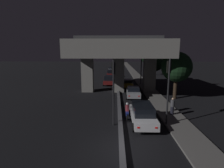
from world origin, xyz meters
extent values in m
plane|color=black|center=(0.00, 0.00, 0.00)|extent=(200.00, 200.00, 0.00)
cube|color=#4C4C51|center=(0.00, 35.00, 0.13)|extent=(0.35, 126.00, 0.26)
cube|color=#5B5956|center=(4.87, 28.00, 0.08)|extent=(2.27, 126.00, 0.16)
cube|color=gray|center=(-4.69, 16.28, 2.66)|extent=(1.72, 1.31, 5.32)
cube|color=gray|center=(4.69, 16.28, 2.66)|extent=(1.72, 1.31, 5.32)
cube|color=gray|center=(0.00, 16.28, 2.66)|extent=(1.72, 1.31, 5.32)
cube|color=gray|center=(0.00, 16.28, 6.41)|extent=(13.22, 13.28, 2.18)
cube|color=#333335|center=(0.00, 16.28, 7.95)|extent=(13.22, 0.40, 0.90)
cylinder|color=black|center=(-0.58, 3.77, 2.72)|extent=(0.14, 0.14, 5.44)
cube|color=black|center=(-0.58, 3.95, 4.77)|extent=(0.30, 0.28, 0.95)
sphere|color=black|center=(-0.58, 4.10, 5.06)|extent=(0.18, 0.18, 0.18)
sphere|color=yellow|center=(-0.58, 4.10, 4.77)|extent=(0.18, 0.18, 0.18)
sphere|color=black|center=(-0.58, 4.10, 4.47)|extent=(0.18, 0.18, 0.18)
cylinder|color=black|center=(3.84, 3.77, 2.77)|extent=(0.14, 0.14, 5.55)
cube|color=black|center=(3.84, 3.95, 4.87)|extent=(0.30, 0.28, 0.95)
sphere|color=black|center=(3.84, 4.10, 5.17)|extent=(0.18, 0.18, 0.18)
sphere|color=yellow|center=(3.84, 4.10, 4.87)|extent=(0.18, 0.18, 0.18)
sphere|color=black|center=(3.84, 4.10, 4.58)|extent=(0.18, 0.18, 0.18)
cylinder|color=#2D2D30|center=(4.25, 21.90, 4.45)|extent=(0.18, 0.18, 8.89)
cylinder|color=#2D2D30|center=(3.10, 21.90, 8.74)|extent=(2.30, 0.10, 0.10)
ellipsoid|color=#F2B759|center=(1.95, 21.90, 8.64)|extent=(0.56, 0.32, 0.24)
cube|color=silver|center=(1.89, 4.11, 0.67)|extent=(1.83, 4.71, 0.65)
cube|color=black|center=(1.89, 4.11, 1.35)|extent=(1.61, 2.83, 0.71)
cylinder|color=black|center=(1.00, 5.67, 0.34)|extent=(0.20, 0.68, 0.68)
cylinder|color=black|center=(2.78, 5.67, 0.34)|extent=(0.20, 0.68, 0.68)
cylinder|color=black|center=(1.00, 2.56, 0.34)|extent=(0.20, 0.68, 0.68)
cylinder|color=black|center=(2.78, 2.56, 0.34)|extent=(0.20, 0.68, 0.68)
cube|color=red|center=(1.25, 1.75, 0.70)|extent=(0.18, 0.03, 0.11)
cube|color=red|center=(2.53, 1.75, 0.70)|extent=(0.18, 0.03, 0.11)
cube|color=gray|center=(1.96, 12.96, 0.63)|extent=(1.87, 4.01, 0.66)
cube|color=black|center=(1.95, 12.76, 1.21)|extent=(1.58, 1.95, 0.50)
cylinder|color=black|center=(1.17, 14.29, 0.30)|extent=(0.22, 0.61, 0.60)
cylinder|color=black|center=(2.85, 14.23, 0.30)|extent=(0.22, 0.61, 0.60)
cylinder|color=black|center=(1.07, 11.69, 0.30)|extent=(0.22, 0.61, 0.60)
cylinder|color=black|center=(2.75, 11.62, 0.30)|extent=(0.22, 0.61, 0.60)
cube|color=red|center=(1.28, 11.00, 0.66)|extent=(0.18, 0.04, 0.11)
cube|color=red|center=(2.48, 10.95, 0.66)|extent=(0.18, 0.04, 0.11)
cube|color=gold|center=(1.57, 19.88, 0.62)|extent=(1.79, 4.77, 0.57)
cube|color=black|center=(1.57, 19.76, 1.14)|extent=(1.57, 1.91, 0.46)
cylinder|color=black|center=(0.69, 21.45, 0.33)|extent=(0.20, 0.66, 0.66)
cylinder|color=black|center=(2.43, 21.45, 0.33)|extent=(0.20, 0.66, 0.66)
cylinder|color=black|center=(0.70, 18.30, 0.33)|extent=(0.20, 0.66, 0.66)
cylinder|color=black|center=(2.44, 18.31, 0.33)|extent=(0.20, 0.66, 0.66)
cube|color=red|center=(0.95, 17.48, 0.65)|extent=(0.18, 0.03, 0.11)
cube|color=red|center=(2.19, 17.48, 0.65)|extent=(0.18, 0.03, 0.11)
cube|color=#591414|center=(-1.62, 22.02, 0.62)|extent=(1.99, 4.06, 0.60)
cube|color=black|center=(-1.62, 22.02, 1.31)|extent=(1.70, 2.46, 0.79)
cylinder|color=black|center=(-0.81, 20.67, 0.32)|extent=(0.23, 0.65, 0.64)
cylinder|color=black|center=(-2.57, 20.75, 0.32)|extent=(0.23, 0.65, 0.64)
cylinder|color=black|center=(-0.68, 23.29, 0.32)|extent=(0.23, 0.65, 0.64)
cylinder|color=black|center=(-2.44, 23.37, 0.32)|extent=(0.23, 0.65, 0.64)
cube|color=white|center=(-0.90, 23.98, 0.53)|extent=(0.18, 0.04, 0.11)
cube|color=white|center=(-2.16, 24.05, 0.53)|extent=(0.18, 0.04, 0.11)
cube|color=#591414|center=(-1.60, 32.31, 0.67)|extent=(1.85, 4.52, 0.67)
cube|color=black|center=(-1.60, 32.31, 1.37)|extent=(1.62, 2.72, 0.73)
cylinder|color=black|center=(-0.70, 30.83, 0.33)|extent=(0.21, 0.67, 0.67)
cylinder|color=black|center=(-2.46, 30.81, 0.33)|extent=(0.21, 0.67, 0.67)
cylinder|color=black|center=(-0.73, 33.80, 0.33)|extent=(0.21, 0.67, 0.67)
cylinder|color=black|center=(-2.49, 33.78, 0.33)|extent=(0.21, 0.67, 0.67)
cube|color=white|center=(-0.99, 34.58, 0.57)|extent=(0.18, 0.03, 0.11)
cube|color=white|center=(-2.25, 34.56, 0.57)|extent=(0.18, 0.03, 0.11)
cube|color=gray|center=(-1.77, 44.12, 0.62)|extent=(1.91, 4.75, 0.56)
cube|color=black|center=(-1.76, 44.35, 1.12)|extent=(1.61, 2.31, 0.44)
cylinder|color=black|center=(-0.99, 42.54, 0.34)|extent=(0.23, 0.69, 0.68)
cylinder|color=black|center=(-2.68, 42.61, 0.34)|extent=(0.23, 0.69, 0.68)
cylinder|color=black|center=(-0.87, 45.63, 0.34)|extent=(0.23, 0.69, 0.68)
cylinder|color=black|center=(-2.55, 45.70, 0.34)|extent=(0.23, 0.69, 0.68)
cube|color=white|center=(-1.07, 46.45, 0.54)|extent=(0.18, 0.04, 0.11)
cube|color=white|center=(-2.28, 46.49, 0.54)|extent=(0.18, 0.04, 0.11)
cylinder|color=black|center=(0.68, 6.07, 0.28)|extent=(0.09, 0.56, 0.56)
cylinder|color=black|center=(0.67, 4.84, 0.28)|extent=(0.11, 0.56, 0.56)
cube|color=navy|center=(0.68, 5.45, 0.50)|extent=(0.25, 0.94, 0.32)
cylinder|color=maroon|center=(0.68, 5.45, 0.94)|extent=(0.32, 0.32, 0.57)
sphere|color=silver|center=(0.68, 5.45, 1.35)|extent=(0.24, 0.24, 0.24)
cube|color=red|center=(0.66, 4.79, 0.50)|extent=(0.08, 0.03, 0.08)
cylinder|color=black|center=(5.01, 5.99, 0.55)|extent=(0.33, 0.33, 0.78)
cylinder|color=#3F3F44|center=(5.01, 5.99, 1.26)|extent=(0.38, 0.38, 0.65)
sphere|color=tan|center=(5.01, 5.99, 1.69)|extent=(0.21, 0.21, 0.21)
cylinder|color=#2D2116|center=(7.38, 12.42, 1.36)|extent=(0.47, 0.47, 2.72)
sphere|color=black|center=(7.38, 12.42, 4.17)|extent=(3.84, 3.84, 3.84)
cylinder|color=#38281C|center=(7.57, 25.88, 1.31)|extent=(0.39, 0.39, 2.62)
sphere|color=black|center=(7.57, 25.88, 4.11)|extent=(3.98, 3.98, 3.98)
cylinder|color=#2D2116|center=(8.00, 34.92, 1.74)|extent=(0.42, 0.42, 3.49)
sphere|color=black|center=(8.00, 34.92, 5.13)|extent=(4.38, 4.38, 4.38)
camera|label=1|loc=(-0.41, -10.05, 6.07)|focal=28.00mm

